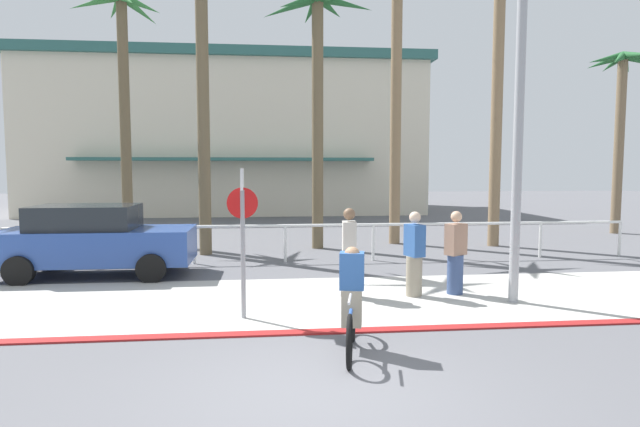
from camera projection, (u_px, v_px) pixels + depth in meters
ground_plane at (283, 253)px, 16.00m from camera, size 80.00×80.00×0.00m
sidewalk_strip at (294, 301)px, 10.25m from camera, size 44.00×4.00×0.02m
curb_paint at (302, 332)px, 8.27m from camera, size 44.00×0.24×0.03m
building_backdrop at (231, 138)px, 32.16m from camera, size 22.09×11.33×8.75m
rail_fence at (285, 231)px, 14.44m from camera, size 19.57×0.08×1.04m
stop_sign_bike_lane at (243, 221)px, 8.92m from camera, size 0.52×0.56×2.56m
streetlight_curb at (526, 72)px, 9.54m from camera, size 0.24×2.54×7.50m
palm_tree_2 at (123, 67)px, 18.16m from camera, size 3.07×2.92×8.50m
palm_tree_3 at (200, 32)px, 15.29m from camera, size 3.29×3.08×9.15m
palm_tree_4 at (318, 62)px, 16.54m from camera, size 3.51×2.81×7.96m
palm_tree_5 at (396, 26)px, 17.47m from camera, size 3.42×3.47×9.99m
palm_tree_6 at (500, 30)px, 16.93m from camera, size 3.51×3.41×9.48m
palm_tree_7 at (624, 96)px, 20.40m from camera, size 3.15×3.05×7.01m
car_blue_1 at (95, 240)px, 12.56m from camera, size 4.40×2.02×1.69m
cyclist_blue_0 at (352, 302)px, 7.44m from camera, size 0.44×1.79×1.50m
pedestrian_0 at (349, 256)px, 10.48m from camera, size 0.35×0.42×1.78m
pedestrian_1 at (414, 258)px, 10.55m from camera, size 0.40×0.46×1.71m
pedestrian_2 at (455, 256)px, 10.73m from camera, size 0.48×0.43×1.70m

